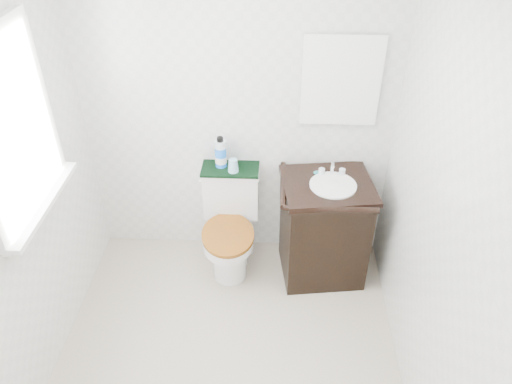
# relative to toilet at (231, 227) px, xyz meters

# --- Properties ---
(floor) EXTENTS (2.40, 2.40, 0.00)m
(floor) POSITION_rel_toilet_xyz_m (0.05, -0.97, -0.35)
(floor) COLOR beige
(floor) RESTS_ON ground
(wall_back) EXTENTS (2.40, 0.00, 2.40)m
(wall_back) POSITION_rel_toilet_xyz_m (0.05, 0.23, 0.85)
(wall_back) COLOR silver
(wall_back) RESTS_ON ground
(wall_left) EXTENTS (0.00, 2.40, 2.40)m
(wall_left) POSITION_rel_toilet_xyz_m (-1.05, -0.97, 0.85)
(wall_left) COLOR silver
(wall_left) RESTS_ON ground
(wall_right) EXTENTS (0.00, 2.40, 2.40)m
(wall_right) POSITION_rel_toilet_xyz_m (1.15, -0.97, 0.85)
(wall_right) COLOR silver
(wall_right) RESTS_ON ground
(window) EXTENTS (0.02, 0.70, 0.90)m
(window) POSITION_rel_toilet_xyz_m (-1.02, -0.72, 1.20)
(window) COLOR white
(window) RESTS_ON wall_left
(mirror) EXTENTS (0.50, 0.02, 0.60)m
(mirror) POSITION_rel_toilet_xyz_m (0.74, 0.21, 1.10)
(mirror) COLOR silver
(mirror) RESTS_ON wall_back
(toilet) EXTENTS (0.43, 0.64, 0.79)m
(toilet) POSITION_rel_toilet_xyz_m (0.00, 0.00, 0.00)
(toilet) COLOR white
(toilet) RESTS_ON floor
(vanity) EXTENTS (0.69, 0.61, 0.92)m
(vanity) POSITION_rel_toilet_xyz_m (0.69, -0.06, 0.08)
(vanity) COLOR black
(vanity) RESTS_ON floor
(trash_bin) EXTENTS (0.23, 0.20, 0.28)m
(trash_bin) POSITION_rel_toilet_xyz_m (0.06, 0.13, -0.20)
(trash_bin) COLOR white
(trash_bin) RESTS_ON floor
(towel) EXTENTS (0.42, 0.22, 0.02)m
(towel) POSITION_rel_toilet_xyz_m (0.00, 0.12, 0.45)
(towel) COLOR black
(towel) RESTS_ON toilet
(mouthwash_bottle) EXTENTS (0.08, 0.08, 0.24)m
(mouthwash_bottle) POSITION_rel_toilet_xyz_m (-0.07, 0.15, 0.57)
(mouthwash_bottle) COLOR blue
(mouthwash_bottle) RESTS_ON towel
(cup) EXTENTS (0.08, 0.08, 0.10)m
(cup) POSITION_rel_toilet_xyz_m (0.03, 0.08, 0.51)
(cup) COLOR #8AC8E2
(cup) RESTS_ON towel
(soap_bar) EXTENTS (0.07, 0.05, 0.02)m
(soap_bar) POSITION_rel_toilet_xyz_m (0.63, 0.05, 0.48)
(soap_bar) COLOR #186D74
(soap_bar) RESTS_ON vanity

